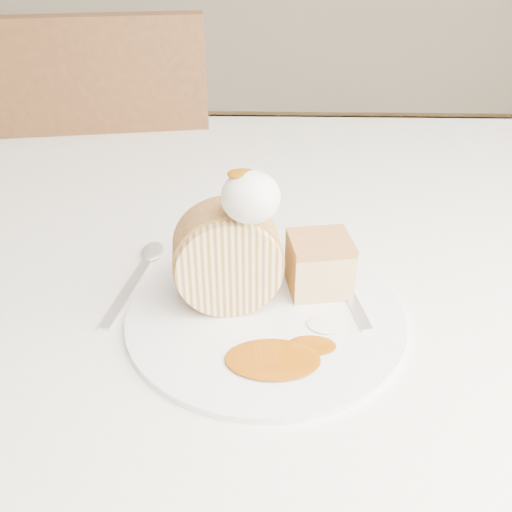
{
  "coord_description": "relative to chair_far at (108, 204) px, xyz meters",
  "views": [
    {
      "loc": [
        -0.05,
        -0.46,
        1.11
      ],
      "look_at": [
        -0.07,
        0.01,
        0.82
      ],
      "focal_mm": 40.0,
      "sensor_mm": 36.0,
      "label": 1
    }
  ],
  "objects": [
    {
      "name": "whipped_cream",
      "position": [
        0.34,
        -0.65,
        0.34
      ],
      "size": [
        0.05,
        0.05,
        0.05
      ],
      "primitive_type": "ellipsoid",
      "color": "white",
      "rests_on": "roulade_slice"
    },
    {
      "name": "spoon",
      "position": [
        0.21,
        -0.62,
        0.21
      ],
      "size": [
        0.05,
        0.16,
        0.0
      ],
      "primitive_type": "cube",
      "rotation": [
        0.0,
        0.0,
        -0.15
      ],
      "color": "silver",
      "rests_on": "table"
    },
    {
      "name": "chair_far",
      "position": [
        0.0,
        0.0,
        0.0
      ],
      "size": [
        0.52,
        0.52,
        0.95
      ],
      "rotation": [
        0.0,
        0.0,
        3.31
      ],
      "color": "brown",
      "rests_on": "ground"
    },
    {
      "name": "roulade_slice",
      "position": [
        0.32,
        -0.64,
        0.27
      ],
      "size": [
        0.11,
        0.07,
        0.1
      ],
      "primitive_type": "cylinder",
      "rotation": [
        1.57,
        0.0,
        0.15
      ],
      "color": "#FFE4B1",
      "rests_on": "plate"
    },
    {
      "name": "caramel_drizzle",
      "position": [
        0.33,
        -0.65,
        0.37
      ],
      "size": [
        0.03,
        0.02,
        0.01
      ],
      "primitive_type": "ellipsoid",
      "color": "#904706",
      "rests_on": "whipped_cream"
    },
    {
      "name": "table",
      "position": [
        0.41,
        -0.46,
        0.12
      ],
      "size": [
        1.4,
        0.9,
        0.75
      ],
      "color": "white",
      "rests_on": "ground"
    },
    {
      "name": "caramel_pool",
      "position": [
        0.36,
        -0.73,
        0.22
      ],
      "size": [
        0.1,
        0.07,
        0.0
      ],
      "primitive_type": null,
      "rotation": [
        0.0,
        0.0,
        0.17
      ],
      "color": "#904706",
      "rests_on": "plate"
    },
    {
      "name": "fork",
      "position": [
        0.44,
        -0.63,
        0.22
      ],
      "size": [
        0.05,
        0.17,
        0.0
      ],
      "primitive_type": "cube",
      "rotation": [
        0.0,
        0.0,
        0.19
      ],
      "color": "silver",
      "rests_on": "plate"
    },
    {
      "name": "cake_chunk",
      "position": [
        0.41,
        -0.61,
        0.24
      ],
      "size": [
        0.07,
        0.07,
        0.05
      ],
      "primitive_type": "cube",
      "rotation": [
        0.0,
        0.0,
        0.17
      ],
      "color": "#CC864D",
      "rests_on": "plate"
    },
    {
      "name": "plate",
      "position": [
        0.36,
        -0.66,
        0.21
      ],
      "size": [
        0.33,
        0.33,
        0.01
      ],
      "primitive_type": "cylinder",
      "rotation": [
        0.0,
        0.0,
        0.17
      ],
      "color": "white",
      "rests_on": "table"
    }
  ]
}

